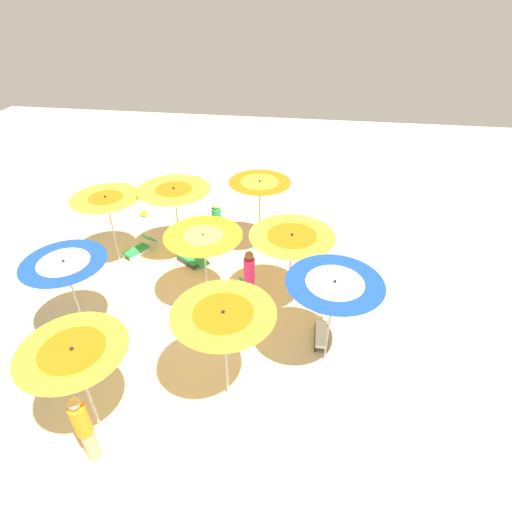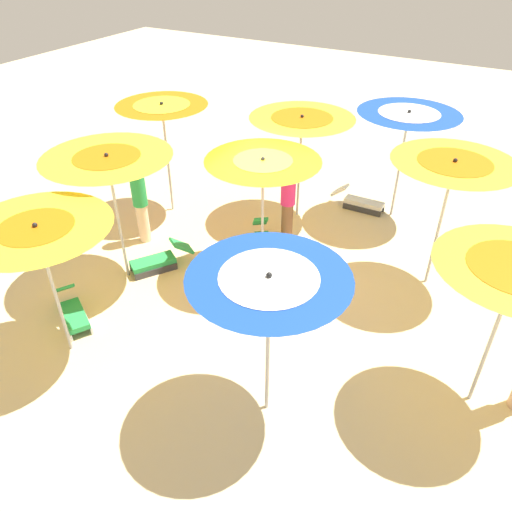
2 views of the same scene
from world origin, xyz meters
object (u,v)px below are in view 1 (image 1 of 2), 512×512
beach_umbrella_2 (75,358)px  beach_umbrella_6 (260,187)px  beach_umbrella_8 (334,289)px  beachgoer_2 (249,278)px  beach_umbrella_3 (174,194)px  lounger_3 (139,249)px  lounger_0 (321,332)px  beachgoer_0 (84,428)px  beach_ball (144,213)px  beach_umbrella_1 (65,268)px  beach_umbrella_7 (292,242)px  beach_umbrella_0 (107,202)px  beachgoer_1 (217,226)px  lounger_2 (191,259)px  beach_umbrella_5 (224,321)px  lounger_1 (230,293)px  beach_umbrella_4 (204,240)px

beach_umbrella_2 → beach_umbrella_6: (-2.35, -7.06, 0.18)m
beach_umbrella_8 → beachgoer_2: size_ratio=1.33×
beach_umbrella_3 → lounger_3: bearing=3.2°
lounger_0 → beachgoer_0: (4.32, 3.84, 0.73)m
beachgoer_2 → beach_ball: size_ratio=7.12×
beach_umbrella_2 → beach_umbrella_6: size_ratio=0.94×
beach_umbrella_1 → beach_umbrella_7: size_ratio=1.01×
beach_umbrella_7 → beach_umbrella_1: bearing=20.8°
beach_umbrella_0 → beach_umbrella_8: bearing=154.2°
beach_umbrella_0 → lounger_3: 2.02m
beach_umbrella_1 → beachgoer_1: bearing=-120.8°
beach_umbrella_6 → lounger_0: (-2.14, 3.83, -2.11)m
beach_umbrella_2 → beachgoer_0: beach_umbrella_2 is taller
beach_umbrella_7 → lounger_0: beach_umbrella_7 is taller
beach_umbrella_2 → beachgoer_2: size_ratio=1.30×
lounger_0 → lounger_3: lounger_3 is taller
beach_umbrella_1 → lounger_2: beach_umbrella_1 is taller
beach_umbrella_6 → lounger_3: 4.54m
beach_umbrella_5 → lounger_3: 6.71m
beachgoer_2 → beach_umbrella_5: bearing=-44.0°
beach_umbrella_7 → lounger_3: 5.73m
beach_umbrella_6 → beach_umbrella_5: bearing=91.1°
beach_umbrella_5 → lounger_0: size_ratio=2.00×
beach_umbrella_1 → lounger_1: beach_umbrella_1 is taller
beach_umbrella_2 → beach_umbrella_7: size_ratio=1.02×
beach_umbrella_4 → beach_umbrella_5: 3.12m
beach_umbrella_4 → beach_umbrella_5: beach_umbrella_5 is taller
beach_umbrella_7 → beach_umbrella_6: bearing=-65.7°
beachgoer_0 → beach_umbrella_3: bearing=-165.8°
beach_umbrella_2 → beachgoer_2: beach_umbrella_2 is taller
beach_umbrella_4 → beachgoer_0: size_ratio=1.33×
beach_umbrella_5 → beach_umbrella_6: 5.85m
beach_umbrella_0 → beachgoer_1: (-3.07, -1.02, -1.14)m
beach_umbrella_0 → beach_umbrella_6: 4.63m
lounger_1 → lounger_3: lounger_1 is taller
beach_umbrella_3 → beach_umbrella_6: (-2.48, -0.81, 0.03)m
beach_umbrella_2 → beach_umbrella_1: bearing=-57.8°
beachgoer_0 → beachgoer_2: 5.29m
beach_umbrella_0 → beach_ball: 3.52m
beach_umbrella_5 → beachgoer_1: 5.87m
lounger_0 → lounger_1: size_ratio=1.09×
beach_umbrella_3 → lounger_1: bearing=137.2°
beach_umbrella_6 → beachgoer_1: bearing=12.7°
beach_umbrella_0 → beach_umbrella_1: size_ratio=0.99×
beach_umbrella_2 → beachgoer_0: bearing=106.3°
beach_umbrella_0 → beach_ball: size_ratio=9.02×
lounger_0 → beachgoer_1: (3.50, -3.52, 0.78)m
beachgoer_1 → beach_ball: size_ratio=7.06×
beach_umbrella_0 → beach_umbrella_8: (-6.67, 3.23, 0.11)m
beach_umbrella_8 → beach_umbrella_1: bearing=0.4°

